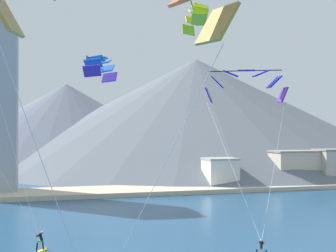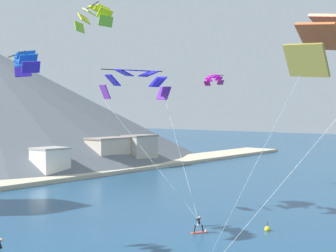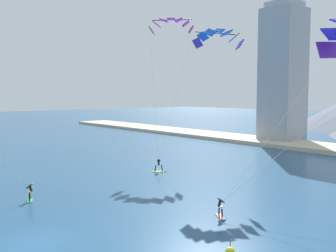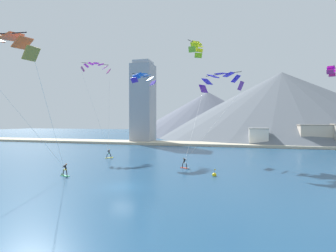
% 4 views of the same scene
% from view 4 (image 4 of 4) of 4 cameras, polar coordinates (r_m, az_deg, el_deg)
% --- Properties ---
extents(ground_plane, '(400.00, 400.00, 0.00)m').
position_cam_4_polar(ground_plane, '(29.53, -9.74, -12.86)').
color(ground_plane, navy).
extents(kitesurfer_near_lead, '(1.77, 0.99, 1.71)m').
position_cam_4_polar(kitesurfer_near_lead, '(37.12, -21.66, -9.28)').
color(kitesurfer_near_lead, '#33B266').
rests_on(kitesurfer_near_lead, ground).
extents(kitesurfer_near_trail, '(1.37, 1.63, 1.80)m').
position_cam_4_polar(kitesurfer_near_trail, '(52.24, -12.54, -6.20)').
color(kitesurfer_near_trail, yellow).
rests_on(kitesurfer_near_trail, ground).
extents(kitesurfer_mid_center, '(1.69, 1.25, 1.69)m').
position_cam_4_polar(kitesurfer_mid_center, '(39.88, 3.84, -8.53)').
color(kitesurfer_mid_center, '#E54C33').
rests_on(kitesurfer_mid_center, ground).
extents(parafoil_kite_near_lead, '(7.68, 9.94, 14.31)m').
position_cam_4_polar(parafoil_kite_near_lead, '(31.05, -32.30, 14.63)').
color(parafoil_kite_near_lead, olive).
extents(parafoil_kite_near_trail, '(10.79, 11.45, 19.34)m').
position_cam_4_polar(parafoil_kite_near_trail, '(64.51, -15.41, 12.29)').
color(parafoil_kite_near_trail, '#942875').
extents(parafoil_kite_mid_center, '(8.71, 14.87, 15.12)m').
position_cam_4_polar(parafoil_kite_mid_center, '(51.85, 11.46, 9.77)').
color(parafoil_kite_mid_center, '#66229F').
extents(parafoil_kite_distant_high_outer, '(2.49, 5.80, 2.68)m').
position_cam_4_polar(parafoil_kite_distant_high_outer, '(55.48, 6.27, 16.64)').
color(parafoil_kite_distant_high_outer, '#7DBE2D').
extents(parafoil_kite_distant_low_drift, '(3.91, 5.93, 2.17)m').
position_cam_4_polar(parafoil_kite_distant_low_drift, '(54.40, -5.38, 10.45)').
color(parafoil_kite_distant_low_drift, '#3F24B0').
extents(parafoil_kite_distant_mid_solo, '(2.48, 4.11, 1.54)m').
position_cam_4_polar(parafoil_kite_distant_mid_solo, '(56.38, 32.02, 10.32)').
color(parafoil_kite_distant_mid_solo, '#B32B7A').
extents(race_marker_buoy, '(0.56, 0.56, 1.02)m').
position_cam_4_polar(race_marker_buoy, '(34.94, 10.05, -10.43)').
color(race_marker_buoy, yellow).
rests_on(race_marker_buoy, ground).
extents(shoreline_strip, '(180.00, 10.00, 0.70)m').
position_cam_4_polar(shoreline_strip, '(80.00, 6.61, -3.85)').
color(shoreline_strip, beige).
rests_on(shoreline_strip, ground).
extents(shore_building_harbour_front, '(8.61, 5.06, 6.22)m').
position_cam_4_polar(shore_building_harbour_front, '(84.17, 29.36, -1.84)').
color(shore_building_harbour_front, beige).
rests_on(shore_building_harbour_front, ground).
extents(shore_building_quay_east, '(5.39, 4.97, 5.20)m').
position_cam_4_polar(shore_building_quay_east, '(80.21, 19.07, -2.26)').
color(shore_building_quay_east, silver).
rests_on(shore_building_quay_east, ground).
extents(highrise_tower, '(7.00, 7.00, 27.19)m').
position_cam_4_polar(highrise_tower, '(87.99, -5.44, 5.08)').
color(highrise_tower, '#999EA8').
rests_on(highrise_tower, ground).
extents(mountain_peak_west_ridge, '(82.40, 82.40, 23.16)m').
position_cam_4_polar(mountain_peak_west_ridge, '(143.39, 8.62, 2.76)').
color(mountain_peak_west_ridge, slate).
rests_on(mountain_peak_west_ridge, ground).
extents(mountain_peak_central_summit, '(117.26, 117.26, 30.11)m').
position_cam_4_polar(mountain_peak_central_summit, '(133.53, 23.50, 4.32)').
color(mountain_peak_central_summit, slate).
rests_on(mountain_peak_central_summit, ground).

